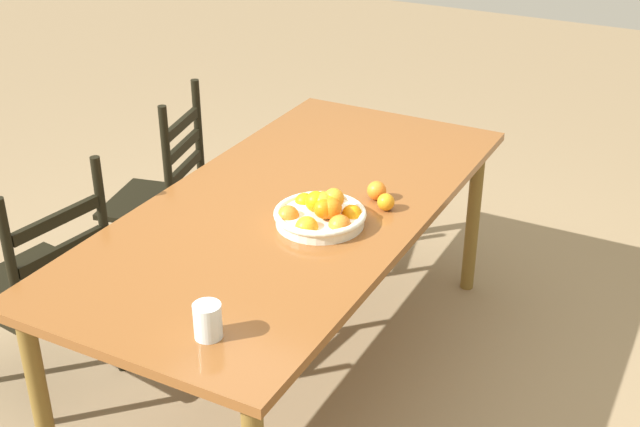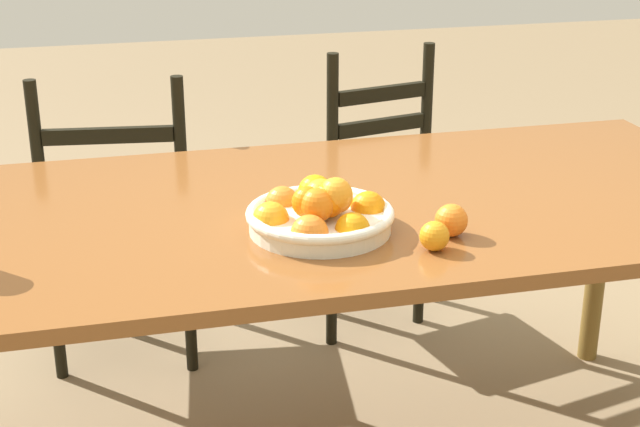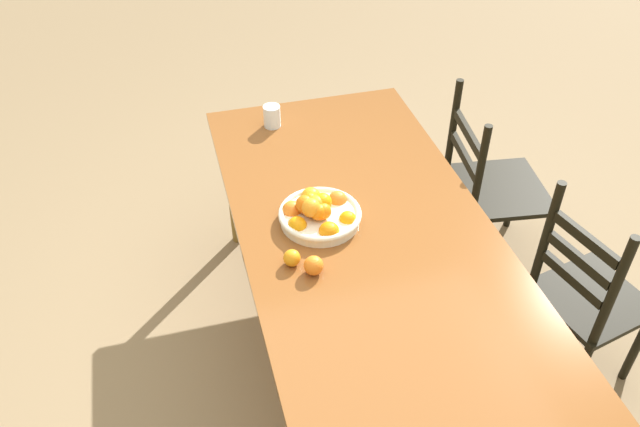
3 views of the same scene
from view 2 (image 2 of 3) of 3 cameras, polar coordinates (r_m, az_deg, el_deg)
The scene contains 6 objects.
dining_table at distance 2.25m, azimuth 1.37°, elevation -0.97°, with size 2.03×0.96×0.76m.
chair_near_window at distance 3.17m, azimuth 2.42°, elevation 1.05°, with size 0.47×0.47×0.97m.
chair_by_cabinet at distance 3.03m, azimuth -11.80°, elevation -0.65°, with size 0.51×0.51×0.94m.
fruit_bowl at distance 2.03m, azimuth 0.02°, elevation 0.04°, with size 0.32×0.32×0.13m.
orange_loose_0 at distance 2.04m, azimuth 7.87°, elevation -0.40°, with size 0.07×0.07×0.07m, color orange.
orange_loose_1 at distance 1.96m, azimuth 6.87°, elevation -1.35°, with size 0.06×0.06×0.06m, color orange.
Camera 2 is at (-0.56, -2.00, 1.55)m, focal length 53.44 mm.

